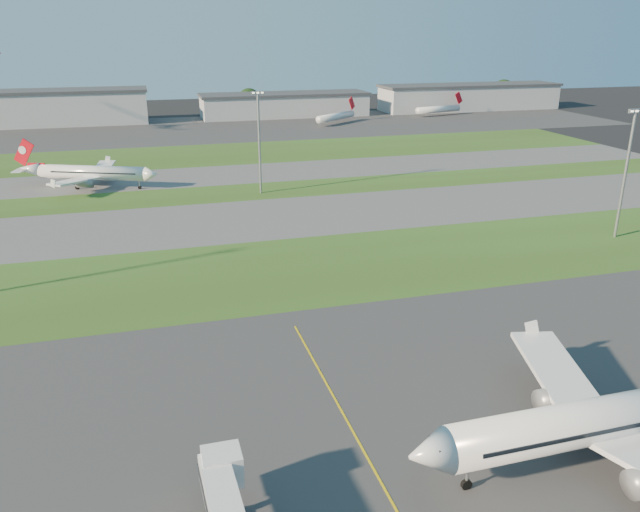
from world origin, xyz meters
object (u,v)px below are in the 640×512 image
object	(u,v)px
airliner_taxiing	(91,173)
light_mast_centre	(259,136)
airliner_parked	(612,419)
mini_jet_near	(336,116)
mini_jet_far	(438,109)
light_mast_east	(627,166)

from	to	relation	value
airliner_taxiing	light_mast_centre	xyz separation A→B (m)	(42.41, -18.11, 10.79)
airliner_parked	mini_jet_near	bearing A→B (deg)	78.86
airliner_parked	airliner_taxiing	bearing A→B (deg)	112.12
mini_jet_near	light_mast_centre	distance (m)	128.96
airliner_taxiing	light_mast_centre	bearing A→B (deg)	-179.82
mini_jet_far	light_mast_centre	bearing A→B (deg)	-146.23
light_mast_east	light_mast_centre	bearing A→B (deg)	138.37
light_mast_east	airliner_parked	bearing A→B (deg)	-130.58
airliner_taxiing	light_mast_east	distance (m)	129.30
mini_jet_near	light_mast_east	xyz separation A→B (m)	(6.61, -171.41, 11.53)
airliner_taxiing	light_mast_east	size ratio (longest dim) A/B	1.34
airliner_taxiing	mini_jet_near	distance (m)	138.67
airliner_parked	light_mast_centre	distance (m)	115.95
mini_jet_far	light_mast_centre	world-z (taller)	light_mast_centre
airliner_parked	light_mast_east	xyz separation A→B (m)	(50.38, 58.82, 10.12)
airliner_parked	light_mast_east	size ratio (longest dim) A/B	1.66
airliner_parked	airliner_taxiing	distance (m)	143.87
airliner_parked	light_mast_east	bearing A→B (deg)	49.05
airliner_parked	mini_jet_near	size ratio (longest dim) A/B	1.81
airliner_taxiing	airliner_parked	bearing A→B (deg)	135.79
airliner_taxiing	mini_jet_far	world-z (taller)	airliner_taxiing
airliner_parked	mini_jet_near	world-z (taller)	airliner_parked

